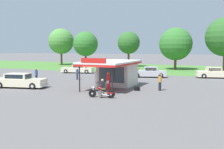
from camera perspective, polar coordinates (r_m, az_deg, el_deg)
The scene contains 19 objects.
ground_plane at distance 23.05m, azimuth -2.85°, elevation -4.29°, with size 300.00×300.00×0.00m, color #5B5959.
grass_verge_strip at distance 51.47m, azimuth 12.19°, elevation 1.27°, with size 120.00×24.00×0.01m, color #477A33.
service_station_kiosk at distance 27.34m, azimuth 0.91°, elevation 0.81°, with size 4.25×7.76×3.22m.
gas_pump_nearside at distance 24.64m, azimuth -3.49°, elevation -1.56°, with size 0.44×0.44×1.92m.
gas_pump_offside at distance 24.10m, azimuth -0.82°, elevation -1.83°, with size 0.44×0.44×1.83m.
motorcycle_with_rider at distance 20.97m, azimuth -2.27°, elevation -3.50°, with size 2.25×0.71×1.58m.
featured_classic_sedan at distance 27.99m, azimuth -20.06°, elevation -1.39°, with size 5.73×2.98×1.49m.
parked_car_back_row_centre_left at distance 36.20m, azimuth 8.37°, elevation 0.45°, with size 5.26×3.24×1.47m.
parked_car_back_row_far_left at distance 42.22m, azimuth -7.68°, elevation 1.23°, with size 5.61×2.98×1.42m.
parked_car_back_row_right at distance 37.64m, azimuth 22.27°, elevation 0.30°, with size 5.43×3.03×1.50m.
parked_car_second_row_spare at distance 41.23m, azimuth 2.50°, elevation 1.20°, with size 5.07×2.10×1.49m.
bystander_admiring_sedan at distance 24.84m, azimuth 10.77°, elevation -1.61°, with size 0.36×0.36×1.63m.
bystander_leaning_by_kiosk at distance 33.33m, azimuth -7.86°, elevation 0.23°, with size 0.34×0.34×1.54m.
bystander_chatting_near_pumps at distance 31.54m, azimuth -16.70°, elevation -0.14°, with size 0.36×0.36×1.66m.
tree_oak_far_left at distance 56.10m, azimuth 3.84°, elevation 7.09°, with size 4.92×4.92×7.77m.
tree_oak_right at distance 63.92m, azimuth -11.48°, elevation 7.19°, with size 6.24×6.24×8.91m.
tree_oak_far_right at distance 58.99m, azimuth -5.98°, elevation 6.76°, with size 5.68×5.68×7.92m.
tree_oak_centre at distance 50.05m, azimuth 14.18°, elevation 6.69°, with size 6.25×6.25×8.02m.
spare_tire_stack at distance 24.74m, azimuth 5.63°, elevation -3.18°, with size 0.60×0.60×0.36m.
Camera 1 is at (10.12, -20.30, 4.10)m, focal length 40.52 mm.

